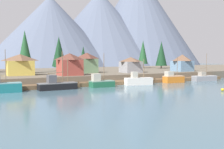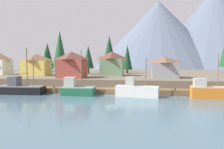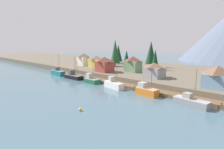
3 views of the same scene
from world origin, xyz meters
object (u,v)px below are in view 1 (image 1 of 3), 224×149
at_px(fishing_boat_black, 57,85).
at_px(house_red, 70,64).
at_px(conifer_mid_left, 143,52).
at_px(house_yellow, 20,65).
at_px(channel_buoy, 222,90).
at_px(house_blue, 182,63).
at_px(conifer_far_left, 83,57).
at_px(fishing_boat_grey, 204,78).
at_px(conifer_centre, 59,51).
at_px(fishing_boat_white, 138,81).
at_px(fishing_boat_orange, 173,78).
at_px(fishing_boat_green, 101,83).
at_px(conifer_near_left, 25,49).
at_px(house_green, 87,63).
at_px(house_grey, 131,65).
at_px(conifer_back_right, 161,53).
at_px(conifer_near_right, 58,57).

distance_m(fishing_boat_black, house_red, 13.85).
bearing_deg(conifer_mid_left, house_yellow, -157.93).
xyz_separation_m(conifer_mid_left, channel_buoy, (-20.06, -61.34, -9.56)).
relative_size(house_blue, conifer_far_left, 0.73).
bearing_deg(fishing_boat_grey, conifer_far_left, 139.02).
bearing_deg(conifer_centre, house_red, -100.38).
bearing_deg(conifer_far_left, fishing_boat_white, -82.66).
bearing_deg(fishing_boat_grey, conifer_mid_left, 89.68).
bearing_deg(fishing_boat_orange, fishing_boat_green, -177.07).
height_order(fishing_boat_white, conifer_near_left, conifer_near_left).
relative_size(fishing_boat_white, house_blue, 1.20).
distance_m(fishing_boat_grey, house_blue, 13.12).
distance_m(house_green, conifer_far_left, 12.29).
relative_size(fishing_boat_black, house_yellow, 1.22).
bearing_deg(fishing_boat_grey, conifer_near_left, 157.26).
height_order(conifer_mid_left, channel_buoy, conifer_mid_left).
height_order(fishing_boat_black, fishing_boat_orange, fishing_boat_black).
bearing_deg(house_green, conifer_centre, 101.10).
relative_size(fishing_boat_black, conifer_centre, 0.70).
bearing_deg(conifer_far_left, house_blue, -31.34).
height_order(house_grey, house_red, house_red).
bearing_deg(house_yellow, fishing_boat_grey, -18.01).
height_order(fishing_boat_white, fishing_boat_grey, fishing_boat_grey).
relative_size(fishing_boat_white, conifer_mid_left, 0.63).
bearing_deg(fishing_boat_green, conifer_far_left, 77.00).
xyz_separation_m(fishing_boat_orange, conifer_far_left, (-16.62, 30.76, 6.41)).
distance_m(conifer_mid_left, conifer_back_right, 8.43).
xyz_separation_m(fishing_boat_orange, conifer_near_right, (-27.98, 24.27, 6.46)).
relative_size(fishing_boat_orange, conifer_near_left, 0.57).
distance_m(fishing_boat_green, conifer_mid_left, 58.62).
height_order(fishing_boat_black, house_grey, fishing_boat_black).
bearing_deg(house_yellow, fishing_boat_orange, -22.66).
bearing_deg(conifer_back_right, channel_buoy, -115.25).
bearing_deg(fishing_boat_white, channel_buoy, -56.17).
bearing_deg(conifer_centre, conifer_mid_left, 3.90).
relative_size(fishing_boat_orange, conifer_mid_left, 0.61).
bearing_deg(house_grey, conifer_far_left, 121.39).
bearing_deg(fishing_boat_black, conifer_near_left, 93.29).
height_order(fishing_boat_grey, conifer_mid_left, conifer_mid_left).
relative_size(fishing_boat_white, conifer_back_right, 0.65).
bearing_deg(fishing_boat_white, house_grey, 74.53).
height_order(house_red, conifer_near_right, conifer_near_right).
relative_size(fishing_boat_grey, conifer_near_right, 1.01).
relative_size(fishing_boat_black, conifer_near_left, 0.66).
height_order(house_yellow, conifer_mid_left, conifer_mid_left).
xyz_separation_m(fishing_boat_black, conifer_back_right, (58.91, 35.37, 8.13)).
height_order(fishing_boat_white, conifer_near_right, conifer_near_right).
bearing_deg(fishing_boat_grey, house_yellow, 167.71).
height_order(fishing_boat_green, conifer_back_right, conifer_back_right).
relative_size(house_yellow, conifer_centre, 0.58).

